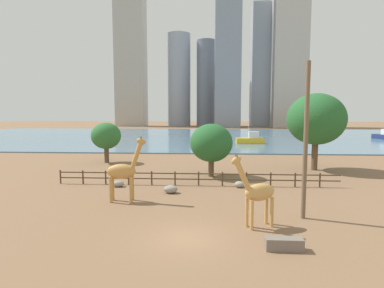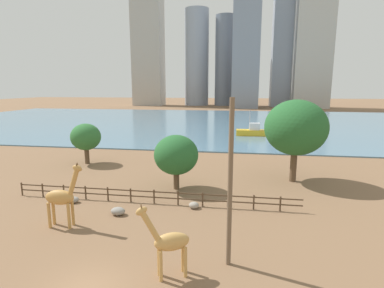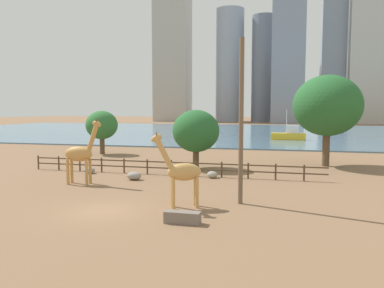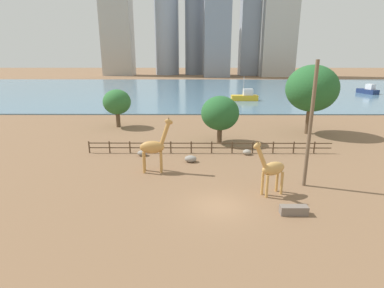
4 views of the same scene
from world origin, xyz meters
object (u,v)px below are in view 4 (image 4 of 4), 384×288
Objects in this scene: tree_left_large at (312,89)px; giraffe_companion at (271,169)px; tree_right_tall at (117,102)px; boat_sailboat at (245,96)px; feeding_trough at (294,210)px; tree_center_broad at (220,113)px; boulder_near_fence at (142,153)px; utility_pole at (310,126)px; boulder_small at (191,159)px; boat_ferry at (368,90)px; boulder_by_pole at (247,152)px; giraffe_tall at (154,147)px.

giraffe_companion is at bearing -117.19° from tree_left_large.
boat_sailboat is (23.20, 26.88, -2.56)m from tree_right_tall.
tree_center_broad is (-3.47, 17.28, 3.28)m from feeding_trough.
utility_pole is at bearing -27.64° from boulder_near_fence.
boulder_small is at bearing 73.07° from boat_sailboat.
boat_ferry is at bearing 53.46° from tree_left_large.
feeding_trough is at bearing 81.94° from giraffe_companion.
boat_ferry is at bearing 51.52° from boulder_by_pole.
utility_pole is (12.41, -3.00, 2.58)m from giraffe_tall.
feeding_trough is 31.36m from tree_right_tall.
tree_left_large reaches higher than boulder_by_pole.
giraffe_tall is at bearing -143.22° from tree_left_large.
utility_pole is 1.78× the size of tree_right_tall.
boulder_by_pole is (-0.07, 9.60, -1.80)m from giraffe_companion.
feeding_trough is (10.10, -7.64, -2.02)m from giraffe_tall.
boulder_near_fence is (-11.09, 9.19, -1.80)m from giraffe_companion.
utility_pole reaches higher than tree_center_broad.
tree_right_tall is (-20.05, 20.99, -1.24)m from utility_pole.
boulder_small is 0.66× the size of feeding_trough.
tree_center_broad is at bearing 114.58° from utility_pole.
giraffe_tall is 47.51m from boat_sailboat.
boat_ferry reaches higher than feeding_trough.
feeding_trough is 78.40m from boat_ferry.
boulder_small is (-9.20, 5.57, -4.58)m from utility_pole.
tree_right_tall is 72.17m from boat_ferry.
boat_sailboat reaches higher than giraffe_tall.
boat_ferry is 38.89m from boat_sailboat.
boat_sailboat is (3.15, 47.88, -3.79)m from utility_pole.
feeding_trough is (6.89, -10.22, -0.03)m from boulder_small.
giraffe_companion is at bearing -79.73° from tree_center_broad.
giraffe_tall is 19.60m from tree_right_tall.
feeding_trough is at bearing 133.45° from boat_ferry.
boulder_by_pole is at bearing 94.28° from feeding_trough.
boulder_near_fence is at bearing 134.64° from feeding_trough.
boulder_near_fence is 0.17× the size of boat_sailboat.
tree_center_broad reaches higher than giraffe_tall.
tree_left_large is 1.61× the size of tree_center_broad.
tree_right_tall is 0.86× the size of boat_ferry.
tree_left_large is at bearing -141.80° from giraffe_companion.
giraffe_companion is at bearing -89.60° from boulder_by_pole.
giraffe_tall is 4.57m from boulder_small.
tree_left_large reaches higher than boulder_near_fence.
tree_right_tall reaches higher than boulder_by_pole.
tree_left_large is at bearing 24.94° from boulder_near_fence.
giraffe_tall is 10.59m from boulder_by_pole.
utility_pole reaches higher than boat_sailboat.
giraffe_companion is 0.80× the size of tree_right_tall.
tree_center_broad is (8.49, 5.16, 3.30)m from boulder_near_fence.
giraffe_tall is 5.26m from boulder_near_fence.
tree_left_large is 55.65m from boat_ferry.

